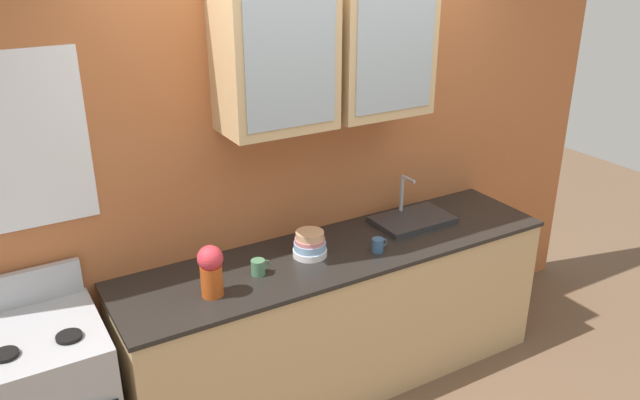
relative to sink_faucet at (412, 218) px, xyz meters
The scene contains 8 objects.
ground_plane 1.11m from the sink_faucet, behind, with size 10.00×10.00×0.00m, color brown.
back_wall_unit 0.81m from the sink_faucet, 159.22° to the left, with size 4.46×0.46×2.53m.
counter 0.77m from the sink_faucet, behind, with size 2.61×0.66×0.91m.
sink_faucet is the anchor object (origin of this frame).
bowl_stack 0.79m from the sink_faucet, behind, with size 0.19×0.19×0.15m.
vase 1.43m from the sink_faucet, behind, with size 0.13×0.13×0.27m.
cup_near_sink 0.48m from the sink_faucet, 152.11° to the right, with size 0.10×0.07×0.08m.
cup_near_bowls 1.13m from the sink_faucet, behind, with size 0.11×0.08×0.08m.
Camera 1 is at (-1.76, -2.77, 2.61)m, focal length 36.06 mm.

